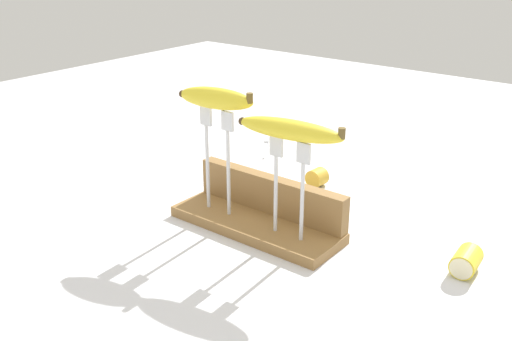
% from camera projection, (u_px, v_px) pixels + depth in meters
% --- Properties ---
extents(ground_plane, '(3.00, 3.00, 0.00)m').
position_uv_depth(ground_plane, '(256.00, 229.00, 1.13)').
color(ground_plane, silver).
extents(wooden_board, '(0.34, 0.12, 0.02)m').
position_uv_depth(wooden_board, '(256.00, 224.00, 1.12)').
color(wooden_board, olive).
rests_on(wooden_board, ground).
extents(board_backstop, '(0.33, 0.03, 0.07)m').
position_uv_depth(board_backstop, '(271.00, 194.00, 1.14)').
color(board_backstop, olive).
rests_on(board_backstop, wooden_board).
extents(fork_stand_left, '(0.08, 0.01, 0.20)m').
position_uv_depth(fork_stand_left, '(217.00, 152.00, 1.11)').
color(fork_stand_left, silver).
rests_on(fork_stand_left, wooden_board).
extents(fork_stand_right, '(0.08, 0.01, 0.18)m').
position_uv_depth(fork_stand_right, '(289.00, 179.00, 1.02)').
color(fork_stand_right, silver).
rests_on(fork_stand_right, wooden_board).
extents(banana_raised_left, '(0.16, 0.07, 0.04)m').
position_uv_depth(banana_raised_left, '(216.00, 98.00, 1.07)').
color(banana_raised_left, yellow).
rests_on(banana_raised_left, fork_stand_left).
extents(banana_raised_right, '(0.20, 0.07, 0.04)m').
position_uv_depth(banana_raised_right, '(290.00, 130.00, 0.99)').
color(banana_raised_right, yellow).
rests_on(banana_raised_right, fork_stand_right).
extents(fork_fallen_near, '(0.10, 0.15, 0.01)m').
position_uv_depth(fork_fallen_near, '(268.00, 144.00, 1.57)').
color(fork_fallen_near, silver).
rests_on(fork_fallen_near, ground).
extents(banana_chunk_near, '(0.05, 0.06, 0.04)m').
position_uv_depth(banana_chunk_near, '(466.00, 261.00, 0.98)').
color(banana_chunk_near, yellow).
rests_on(banana_chunk_near, ground).
extents(banana_chunk_far, '(0.04, 0.04, 0.04)m').
position_uv_depth(banana_chunk_far, '(317.00, 177.00, 1.31)').
color(banana_chunk_far, gold).
rests_on(banana_chunk_far, ground).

